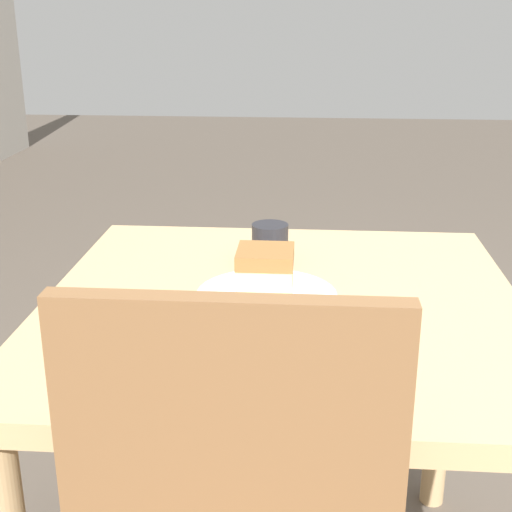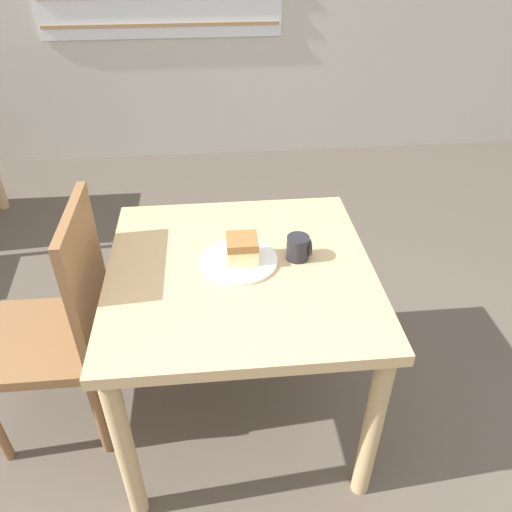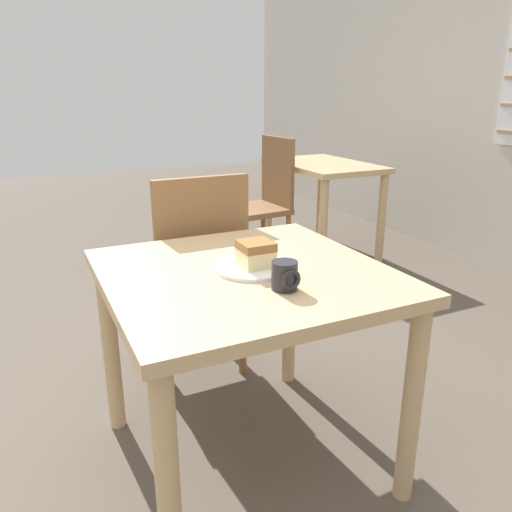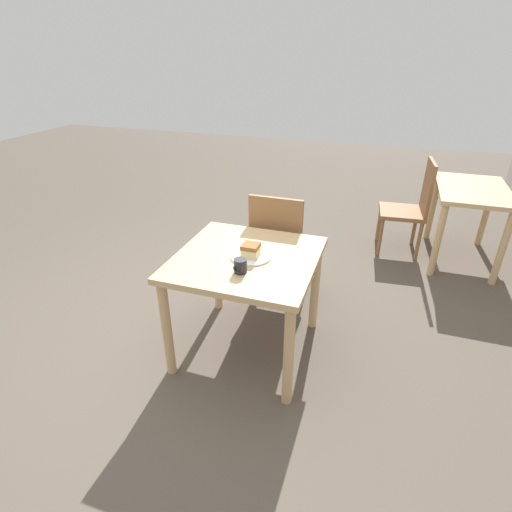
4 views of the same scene
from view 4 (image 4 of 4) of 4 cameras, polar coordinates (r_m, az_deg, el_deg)
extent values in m
plane|color=brown|center=(2.97, -10.93, -11.62)|extent=(14.00, 14.00, 0.00)
cube|color=tan|center=(2.47, -1.38, -0.44)|extent=(0.86, 0.86, 0.04)
cylinder|color=tan|center=(3.08, -5.58, -2.04)|extent=(0.06, 0.06, 0.67)
cylinder|color=tan|center=(2.52, -12.61, -10.21)|extent=(0.06, 0.06, 0.67)
cylinder|color=tan|center=(2.89, 8.45, -4.43)|extent=(0.06, 0.06, 0.67)
cylinder|color=tan|center=(2.29, 4.67, -14.19)|extent=(0.06, 0.06, 0.67)
cube|color=tan|center=(4.17, 28.61, 8.28)|extent=(0.94, 0.61, 0.04)
cylinder|color=tan|center=(4.64, 23.91, 6.23)|extent=(0.06, 0.06, 0.68)
cylinder|color=tan|center=(3.86, 24.51, 1.99)|extent=(0.06, 0.06, 0.68)
cylinder|color=tan|center=(4.72, 30.00, 5.20)|extent=(0.06, 0.06, 0.68)
cylinder|color=tan|center=(3.96, 31.73, 0.84)|extent=(0.06, 0.06, 0.68)
cube|color=brown|center=(3.18, 3.62, 0.63)|extent=(0.42, 0.42, 0.04)
cylinder|color=brown|center=(3.41, 7.22, -1.74)|extent=(0.04, 0.04, 0.39)
cylinder|color=brown|center=(3.48, 1.45, -0.83)|extent=(0.04, 0.04, 0.39)
cylinder|color=brown|center=(3.10, 5.82, -4.84)|extent=(0.04, 0.04, 0.39)
cylinder|color=brown|center=(3.18, -0.47, -3.76)|extent=(0.04, 0.04, 0.39)
cube|color=brown|center=(2.90, 2.76, 3.70)|extent=(0.03, 0.40, 0.50)
cube|color=brown|center=(4.21, 20.07, 5.91)|extent=(0.45, 0.45, 0.04)
cylinder|color=brown|center=(4.43, 17.16, 4.44)|extent=(0.04, 0.04, 0.39)
cylinder|color=brown|center=(4.10, 17.31, 2.52)|extent=(0.04, 0.04, 0.39)
cylinder|color=brown|center=(4.48, 21.72, 3.89)|extent=(0.04, 0.04, 0.39)
cylinder|color=brown|center=(4.15, 22.22, 1.95)|extent=(0.04, 0.04, 0.39)
cube|color=brown|center=(4.15, 23.34, 9.00)|extent=(0.40, 0.06, 0.50)
cylinder|color=white|center=(2.45, -0.75, 0.00)|extent=(0.25, 0.25, 0.01)
cube|color=beige|center=(2.42, -0.76, 0.55)|extent=(0.10, 0.10, 0.05)
cube|color=#936033|center=(2.41, -0.77, 1.40)|extent=(0.10, 0.10, 0.03)
cylinder|color=#232328|center=(2.27, -2.24, -1.40)|extent=(0.07, 0.07, 0.08)
torus|color=#232328|center=(2.24, -2.58, -1.84)|extent=(0.01, 0.06, 0.06)
camera|label=1|loc=(3.39, 4.92, 16.71)|focal=50.00mm
camera|label=2|loc=(2.94, -27.46, 21.66)|focal=35.00mm
camera|label=3|loc=(1.64, -40.27, -1.05)|focal=35.00mm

